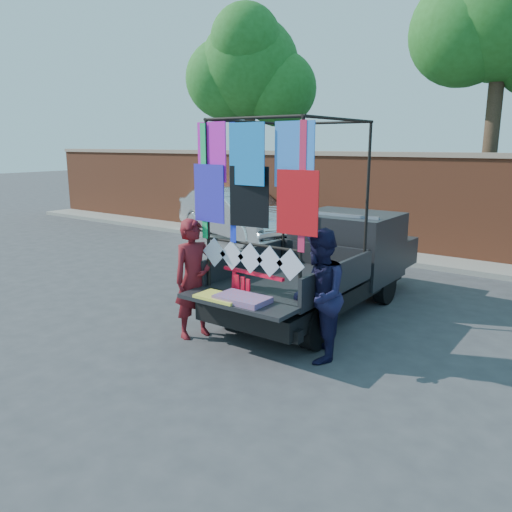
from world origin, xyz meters
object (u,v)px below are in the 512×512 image
Objects in this scene: pickup_truck at (334,261)px; sedan at (237,213)px; man at (319,295)px; woman at (194,279)px.

pickup_truck is 6.66m from sedan.
pickup_truck is 2.42m from man.
woman is (4.38, -6.58, 0.12)m from sedan.
woman is at bearing -108.80° from man.
sedan is at bearing 143.14° from pickup_truck.
pickup_truck is at bearing -0.79° from woman.
pickup_truck reaches higher than woman.
sedan is at bearing -164.48° from man.
man is at bearing -67.48° from pickup_truck.
sedan is 2.64× the size of man.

